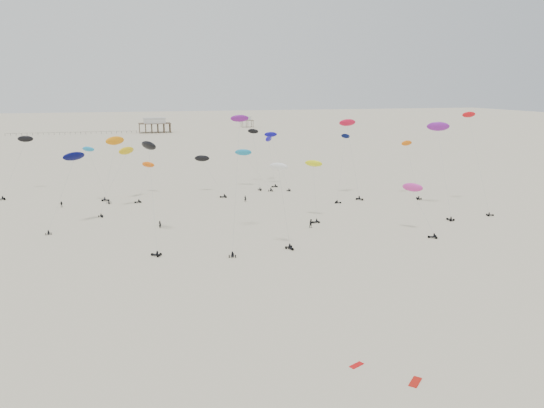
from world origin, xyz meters
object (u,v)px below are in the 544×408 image
object	(u,v)px
rig_4	(350,138)
rig_9	(314,176)
pavilion_small	(247,123)
pavilion_main	(155,126)
spectator_0	(160,228)
rig_0	(255,146)

from	to	relation	value
rig_4	rig_9	bearing A→B (deg)	24.10
pavilion_small	rig_9	distance (m)	283.71
pavilion_main	rig_4	world-z (taller)	rig_4
rig_9	spectator_0	size ratio (longest dim) A/B	7.23
spectator_0	pavilion_small	bearing A→B (deg)	-69.88
pavilion_small	spectator_0	xyz separation A→B (m)	(-82.23, -278.91, -3.49)
spectator_0	rig_4	bearing A→B (deg)	-122.01
pavilion_main	rig_4	bearing A→B (deg)	-79.55
spectator_0	rig_9	bearing A→B (deg)	-144.88
rig_4	spectator_0	world-z (taller)	rig_4
pavilion_main	pavilion_small	distance (m)	76.16
pavilion_main	pavilion_small	xyz separation A→B (m)	(70.00, 30.00, -0.74)
rig_0	spectator_0	world-z (taller)	rig_0
pavilion_small	pavilion_main	bearing A→B (deg)	-156.80
rig_9	spectator_0	bearing A→B (deg)	80.19
pavilion_main	pavilion_small	size ratio (longest dim) A/B	2.33
pavilion_small	rig_0	xyz separation A→B (m)	(-49.53, -233.05, 8.96)
pavilion_main	pavilion_small	bearing A→B (deg)	23.20
pavilion_small	rig_9	xyz separation A→B (m)	(-46.46, -279.80, 6.78)
pavilion_main	rig_9	xyz separation A→B (m)	(23.54, -249.80, 6.05)
pavilion_main	spectator_0	bearing A→B (deg)	-92.81
pavilion_small	rig_0	size ratio (longest dim) A/B	0.44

